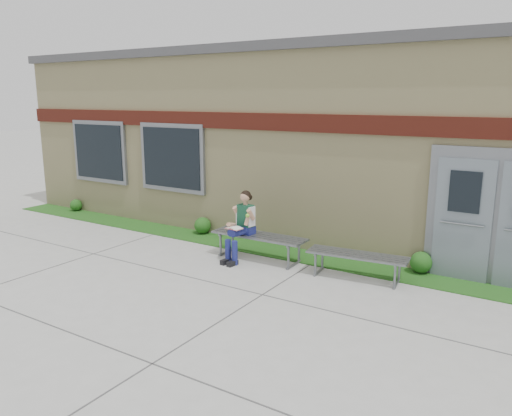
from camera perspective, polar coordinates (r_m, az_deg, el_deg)
The scene contains 9 objects.
ground at distance 8.26m, azimuth -7.13°, elevation -9.53°, with size 80.00×80.00×0.00m, color #9E9E99.
grass_strip at distance 10.27m, azimuth 2.10°, elevation -4.92°, with size 16.00×0.80×0.02m, color #124313.
school_building at distance 12.88m, azimuth 9.84°, elevation 7.96°, with size 16.20×6.22×4.20m.
bench_left at distance 9.67m, azimuth 0.34°, elevation -3.72°, with size 1.91×0.54×0.50m.
bench_right at distance 8.84m, azimuth 11.47°, elevation -5.81°, with size 1.76×0.65×0.45m.
girl at distance 9.56m, azimuth -1.68°, elevation -1.80°, with size 0.46×0.79×1.35m.
shrub_west at distance 14.65m, azimuth -19.88°, elevation 0.32°, with size 0.32×0.32×0.32m, color #124313.
shrub_mid at distance 11.53m, azimuth -6.12°, elevation -1.99°, with size 0.38×0.38×0.38m, color #124313.
shrub_east at distance 9.42m, azimuth 18.34°, elevation -5.92°, with size 0.38×0.38×0.38m, color #124313.
Camera 1 is at (4.90, -5.88, 3.09)m, focal length 35.00 mm.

